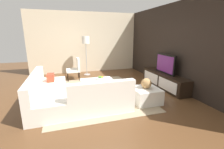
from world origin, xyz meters
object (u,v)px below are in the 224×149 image
media_console (164,80)px  decorative_ball (146,83)px  television (165,64)px  sectional_couch (67,95)px  coffee_table (99,87)px  fruit_bowl (100,78)px  floor_lamp (86,42)px  accent_chair_near (75,68)px  book_stack (96,83)px  ottoman (146,95)px

media_console → decorative_ball: decorative_ball is taller
media_console → television: (0.00, 0.00, 0.58)m
sectional_couch → decorative_ball: size_ratio=8.59×
coffee_table → fruit_bowl: (-0.18, 0.10, 0.23)m
floor_lamp → decorative_ball: floor_lamp is taller
media_console → accent_chair_near: accent_chair_near is taller
accent_chair_near → fruit_bowl: 1.75m
coffee_table → book_stack: size_ratio=5.46×
ottoman → accent_chair_near: bearing=-150.0°
ottoman → television: bearing=127.2°
ottoman → fruit_bowl: bearing=-141.0°
media_console → floor_lamp: 3.61m
media_console → ottoman: bearing=-52.8°
floor_lamp → television: bearing=42.7°
decorative_ball → book_stack: (-0.81, -1.20, -0.13)m
sectional_couch → book_stack: sectional_couch is taller
sectional_couch → decorative_ball: 2.10m
accent_chair_near → book_stack: size_ratio=4.55×
media_console → floor_lamp: size_ratio=1.24×
coffee_table → floor_lamp: bearing=-179.7°
media_console → sectional_couch: size_ratio=0.90×
sectional_couch → book_stack: size_ratio=12.42×
accent_chair_near → book_stack: 2.07m
accent_chair_near → sectional_couch: bearing=-19.7°
television → coffee_table: bearing=-92.5°
sectional_couch → ottoman: sectional_couch is taller
coffee_table → ottoman: (1.03, 1.08, -0.00)m
media_console → accent_chair_near: size_ratio=2.44×
media_console → accent_chair_near: 3.43m
media_console → book_stack: 2.42m
sectional_couch → fruit_bowl: sectional_couch is taller
sectional_couch → floor_lamp: floor_lamp is taller
television → fruit_bowl: size_ratio=3.47×
media_console → television: bearing=90.0°
coffee_table → ottoman: bearing=46.4°
coffee_table → floor_lamp: 2.71m
coffee_table → book_stack: bearing=-28.2°
television → floor_lamp: floor_lamp is taller
sectional_couch → accent_chair_near: bearing=170.4°
accent_chair_near → decorative_ball: bearing=19.9°
floor_lamp → decorative_ball: bearing=17.6°
coffee_table → floor_lamp: floor_lamp is taller
television → book_stack: 2.46m
media_console → floor_lamp: floor_lamp is taller
coffee_table → fruit_bowl: 0.31m
coffee_table → decorative_ball: size_ratio=3.77×
television → decorative_ball: television is taller
floor_lamp → ottoman: floor_lamp is taller
accent_chair_near → ottoman: accent_chair_near is taller
decorative_ball → accent_chair_near: bearing=-150.0°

